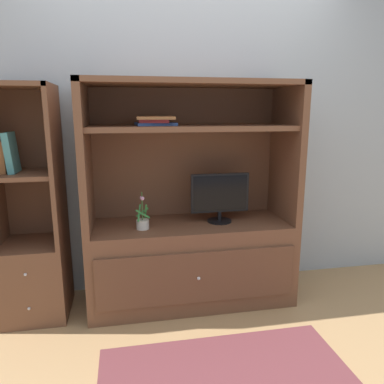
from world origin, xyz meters
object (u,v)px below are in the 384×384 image
at_px(potted_plant, 143,222).
at_px(tv_monitor, 220,196).
at_px(magazine_stack, 155,121).
at_px(media_console, 191,236).
at_px(bookshelf_tall, 32,243).
at_px(upright_book_row, 7,155).

bearing_deg(potted_plant, tv_monitor, 6.42).
height_order(tv_monitor, magazine_stack, magazine_stack).
distance_m(media_console, potted_plant, 0.41).
height_order(magazine_stack, bookshelf_tall, bookshelf_tall).
bearing_deg(media_console, potted_plant, -166.80).
bearing_deg(tv_monitor, magazine_stack, 179.20).
bearing_deg(magazine_stack, potted_plant, -146.91).
bearing_deg(upright_book_row, tv_monitor, -0.46).
bearing_deg(magazine_stack, tv_monitor, -0.80).
xyz_separation_m(potted_plant, upright_book_row, (-0.87, 0.08, 0.49)).
height_order(bookshelf_tall, upright_book_row, bookshelf_tall).
bearing_deg(tv_monitor, potted_plant, -173.58).
xyz_separation_m(media_console, upright_book_row, (-1.24, -0.01, 0.65)).
distance_m(magazine_stack, upright_book_row, 1.01).
bearing_deg(potted_plant, media_console, 13.20).
xyz_separation_m(magazine_stack, upright_book_row, (-0.99, 0.01, -0.22)).
distance_m(bookshelf_tall, upright_book_row, 0.64).
bearing_deg(upright_book_row, potted_plant, -5.08).
relative_size(tv_monitor, upright_book_row, 1.63).
height_order(potted_plant, magazine_stack, magazine_stack).
distance_m(potted_plant, upright_book_row, 1.01).
xyz_separation_m(tv_monitor, potted_plant, (-0.59, -0.07, -0.15)).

